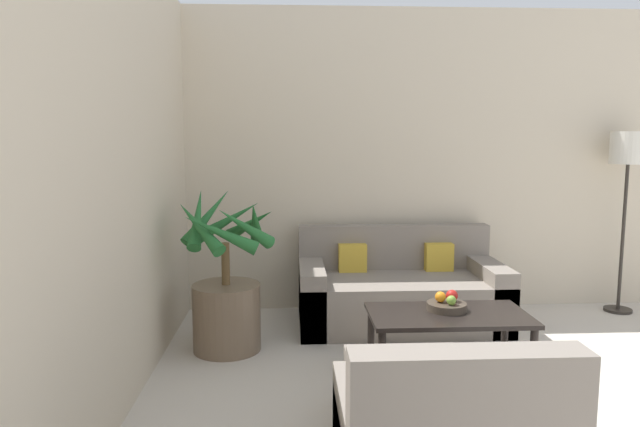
% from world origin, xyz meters
% --- Properties ---
extents(wall_back, '(8.34, 0.06, 2.70)m').
position_xyz_m(wall_back, '(0.00, 6.75, 1.35)').
color(wall_back, beige).
rests_on(wall_back, ground_plane).
extents(potted_palm, '(0.76, 0.77, 1.21)m').
position_xyz_m(potted_palm, '(-2.91, 5.69, 0.43)').
color(potted_palm, brown).
rests_on(potted_palm, ground_plane).
extents(sofa_loveseat, '(1.68, 0.87, 0.79)m').
position_xyz_m(sofa_loveseat, '(-1.53, 6.24, 0.27)').
color(sofa_loveseat, gray).
rests_on(sofa_loveseat, ground_plane).
extents(floor_lamp, '(0.31, 0.31, 1.62)m').
position_xyz_m(floor_lamp, '(0.52, 6.46, 1.37)').
color(floor_lamp, '#2D2823').
rests_on(floor_lamp, ground_plane).
extents(coffee_table, '(1.05, 0.57, 0.40)m').
position_xyz_m(coffee_table, '(-1.40, 5.21, 0.35)').
color(coffee_table, black).
rests_on(coffee_table, ground_plane).
extents(fruit_bowl, '(0.27, 0.27, 0.05)m').
position_xyz_m(fruit_bowl, '(-1.39, 5.28, 0.43)').
color(fruit_bowl, '#42382D').
rests_on(fruit_bowl, coffee_table).
extents(apple_red, '(0.08, 0.08, 0.08)m').
position_xyz_m(apple_red, '(-1.35, 5.31, 0.49)').
color(apple_red, red).
rests_on(apple_red, fruit_bowl).
extents(apple_green, '(0.06, 0.06, 0.06)m').
position_xyz_m(apple_green, '(-1.38, 5.23, 0.49)').
color(apple_green, olive).
rests_on(apple_green, fruit_bowl).
extents(orange_fruit, '(0.07, 0.07, 0.07)m').
position_xyz_m(orange_fruit, '(-1.43, 5.29, 0.49)').
color(orange_fruit, orange).
rests_on(orange_fruit, fruit_bowl).
extents(ottoman, '(0.65, 0.49, 0.36)m').
position_xyz_m(ottoman, '(-1.81, 4.54, 0.18)').
color(ottoman, gray).
rests_on(ottoman, ground_plane).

